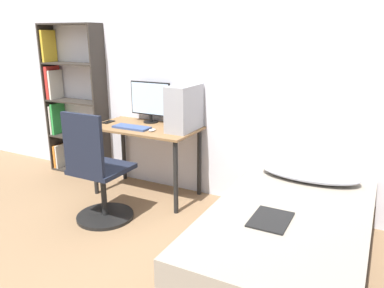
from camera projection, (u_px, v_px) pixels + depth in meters
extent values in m
plane|color=#846647|center=(100.00, 251.00, 2.89)|extent=(14.00, 14.00, 0.00)
cube|color=silver|center=(185.00, 71.00, 3.71)|extent=(8.00, 0.05, 2.50)
cube|color=brown|center=(146.00, 128.00, 3.72)|extent=(1.06, 0.58, 0.02)
cylinder|color=black|center=(95.00, 162.00, 3.83)|extent=(0.04, 0.04, 0.70)
cylinder|color=black|center=(176.00, 178.00, 3.40)|extent=(0.04, 0.04, 0.70)
cylinder|color=black|center=(124.00, 149.00, 4.24)|extent=(0.04, 0.04, 0.70)
cylinder|color=black|center=(199.00, 162.00, 3.81)|extent=(0.04, 0.04, 0.70)
cube|color=#2D2823|center=(52.00, 99.00, 4.47)|extent=(0.02, 0.24, 1.72)
cube|color=#2D2823|center=(101.00, 104.00, 4.14)|extent=(0.02, 0.24, 1.72)
cube|color=#2D2823|center=(82.00, 171.00, 4.54)|extent=(0.73, 0.24, 0.02)
cube|color=#2D2823|center=(79.00, 137.00, 4.42)|extent=(0.73, 0.24, 0.02)
cube|color=#2D2823|center=(75.00, 101.00, 4.30)|extent=(0.73, 0.24, 0.02)
cube|color=#2D2823|center=(72.00, 64.00, 4.18)|extent=(0.73, 0.24, 0.02)
cube|color=#2D2823|center=(69.00, 24.00, 4.06)|extent=(0.73, 0.24, 0.02)
cube|color=orange|center=(60.00, 155.00, 4.65)|extent=(0.03, 0.20, 0.28)
cube|color=beige|center=(62.00, 155.00, 4.64)|extent=(0.02, 0.20, 0.28)
cube|color=beige|center=(56.00, 119.00, 4.52)|extent=(0.02, 0.20, 0.34)
cube|color=green|center=(58.00, 118.00, 4.50)|extent=(0.03, 0.20, 0.37)
cube|color=red|center=(53.00, 82.00, 4.40)|extent=(0.04, 0.20, 0.38)
cube|color=beige|center=(56.00, 85.00, 4.38)|extent=(0.03, 0.20, 0.33)
cube|color=gold|center=(49.00, 46.00, 4.28)|extent=(0.03, 0.20, 0.35)
cylinder|color=black|center=(105.00, 216.00, 3.41)|extent=(0.51, 0.51, 0.03)
cylinder|color=black|center=(104.00, 193.00, 3.34)|extent=(0.05, 0.05, 0.42)
cube|color=black|center=(102.00, 169.00, 3.28)|extent=(0.44, 0.44, 0.04)
cube|color=black|center=(83.00, 145.00, 3.02)|extent=(0.40, 0.04, 0.51)
cube|color=#4C3D2D|center=(286.00, 256.00, 2.64)|extent=(1.05, 1.85, 0.20)
cube|color=gray|center=(288.00, 228.00, 2.58)|extent=(1.02, 1.81, 0.25)
ellipsoid|color=#B2B7C6|center=(309.00, 173.00, 3.09)|extent=(0.80, 0.36, 0.11)
cube|color=black|center=(271.00, 219.00, 2.42)|extent=(0.24, 0.32, 0.01)
cylinder|color=black|center=(151.00, 122.00, 3.90)|extent=(0.16, 0.16, 0.01)
cylinder|color=black|center=(151.00, 118.00, 3.89)|extent=(0.04, 0.04, 0.08)
cube|color=black|center=(150.00, 99.00, 3.84)|extent=(0.47, 0.01, 0.34)
cube|color=#B2D1EF|center=(150.00, 99.00, 3.83)|extent=(0.44, 0.01, 0.32)
cube|color=#33477A|center=(132.00, 127.00, 3.65)|extent=(0.38, 0.15, 0.02)
cube|color=#99999E|center=(184.00, 108.00, 3.53)|extent=(0.21, 0.41, 0.43)
ellipsoid|color=silver|center=(152.00, 130.00, 3.55)|extent=(0.06, 0.09, 0.02)
cube|color=black|center=(108.00, 122.00, 3.90)|extent=(0.07, 0.14, 0.01)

